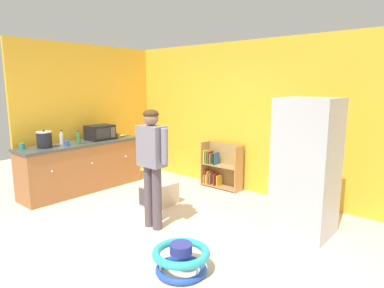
# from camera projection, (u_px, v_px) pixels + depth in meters

# --- Properties ---
(ground_plane) EXTENTS (12.00, 12.00, 0.00)m
(ground_plane) POSITION_uv_depth(u_px,v_px,m) (150.00, 228.00, 4.55)
(ground_plane) COLOR beige
(ground_plane) RESTS_ON ground
(back_wall) EXTENTS (5.20, 0.06, 2.70)m
(back_wall) POSITION_uv_depth(u_px,v_px,m) (244.00, 117.00, 6.05)
(back_wall) COLOR gold
(back_wall) RESTS_ON ground
(left_side_wall) EXTENTS (0.06, 2.99, 2.70)m
(left_side_wall) POSITION_uv_depth(u_px,v_px,m) (89.00, 115.00, 6.60)
(left_side_wall) COLOR gold
(left_side_wall) RESTS_ON ground
(kitchen_counter) EXTENTS (0.65, 2.27, 0.90)m
(kitchen_counter) POSITION_uv_depth(u_px,v_px,m) (83.00, 166.00, 6.14)
(kitchen_counter) COLOR #A46536
(kitchen_counter) RESTS_ON ground
(refrigerator) EXTENTS (0.73, 0.68, 1.78)m
(refrigerator) POSITION_uv_depth(u_px,v_px,m) (306.00, 167.00, 4.28)
(refrigerator) COLOR #B7BABF
(refrigerator) RESTS_ON ground
(bookshelf) EXTENTS (0.80, 0.28, 0.85)m
(bookshelf) POSITION_uv_depth(u_px,v_px,m) (220.00, 168.00, 6.33)
(bookshelf) COLOR #AE7D4C
(bookshelf) RESTS_ON ground
(standing_person) EXTENTS (0.57, 0.22, 1.62)m
(standing_person) POSITION_uv_depth(u_px,v_px,m) (152.00, 158.00, 4.42)
(standing_person) COLOR #574A52
(standing_person) RESTS_ON ground
(baby_walker) EXTENTS (0.60, 0.60, 0.32)m
(baby_walker) POSITION_uv_depth(u_px,v_px,m) (181.00, 258.00, 3.46)
(baby_walker) COLOR blue
(baby_walker) RESTS_ON ground
(pet_carrier) EXTENTS (0.42, 0.55, 0.36)m
(pet_carrier) POSITION_uv_depth(u_px,v_px,m) (159.00, 194.00, 5.43)
(pet_carrier) COLOR beige
(pet_carrier) RESTS_ON ground
(microwave) EXTENTS (0.37, 0.48, 0.28)m
(microwave) POSITION_uv_depth(u_px,v_px,m) (100.00, 132.00, 6.34)
(microwave) COLOR black
(microwave) RESTS_ON kitchen_counter
(crock_pot) EXTENTS (0.25, 0.25, 0.30)m
(crock_pot) POSITION_uv_depth(u_px,v_px,m) (44.00, 140.00, 5.52)
(crock_pot) COLOR black
(crock_pot) RESTS_ON kitchen_counter
(banana_bunch) EXTENTS (0.12, 0.16, 0.04)m
(banana_bunch) POSITION_uv_depth(u_px,v_px,m) (123.00, 135.00, 6.70)
(banana_bunch) COLOR yellow
(banana_bunch) RESTS_ON kitchen_counter
(clear_bottle) EXTENTS (0.07, 0.07, 0.25)m
(clear_bottle) POSITION_uv_depth(u_px,v_px,m) (62.00, 138.00, 5.88)
(clear_bottle) COLOR silver
(clear_bottle) RESTS_ON kitchen_counter
(green_glass_bottle) EXTENTS (0.07, 0.07, 0.25)m
(green_glass_bottle) POSITION_uv_depth(u_px,v_px,m) (78.00, 139.00, 5.86)
(green_glass_bottle) COLOR #33753D
(green_glass_bottle) RESTS_ON kitchen_counter
(teal_cup) EXTENTS (0.08, 0.08, 0.09)m
(teal_cup) POSITION_uv_depth(u_px,v_px,m) (22.00, 146.00, 5.43)
(teal_cup) COLOR teal
(teal_cup) RESTS_ON kitchen_counter
(blue_cup) EXTENTS (0.08, 0.08, 0.09)m
(blue_cup) POSITION_uv_depth(u_px,v_px,m) (67.00, 143.00, 5.70)
(blue_cup) COLOR blue
(blue_cup) RESTS_ON kitchen_counter
(orange_cup) EXTENTS (0.08, 0.08, 0.09)m
(orange_cup) POSITION_uv_depth(u_px,v_px,m) (118.00, 136.00, 6.54)
(orange_cup) COLOR orange
(orange_cup) RESTS_ON kitchen_counter
(green_cup) EXTENTS (0.08, 0.08, 0.09)m
(green_cup) POSITION_uv_depth(u_px,v_px,m) (113.00, 134.00, 6.70)
(green_cup) COLOR green
(green_cup) RESTS_ON kitchen_counter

